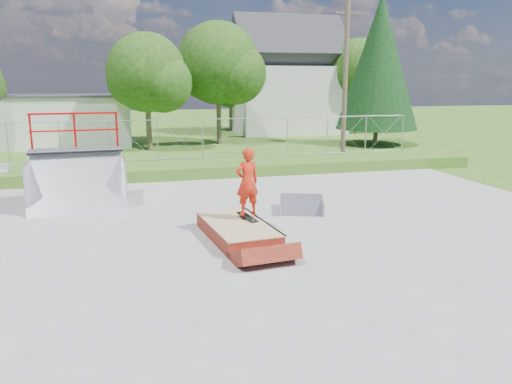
{
  "coord_description": "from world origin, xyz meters",
  "views": [
    {
      "loc": [
        -3.32,
        -11.67,
        3.92
      ],
      "look_at": [
        -0.11,
        0.62,
        1.1
      ],
      "focal_mm": 35.0,
      "sensor_mm": 36.0,
      "label": 1
    }
  ],
  "objects_px": {
    "quarter_pipe": "(76,162)",
    "skater": "(247,185)",
    "flat_bank_ramp": "(302,206)",
    "grind_box": "(237,231)"
  },
  "relations": [
    {
      "from": "quarter_pipe",
      "to": "flat_bank_ramp",
      "type": "bearing_deg",
      "value": -23.54
    },
    {
      "from": "quarter_pipe",
      "to": "skater",
      "type": "distance_m",
      "value": 6.18
    },
    {
      "from": "quarter_pipe",
      "to": "flat_bank_ramp",
      "type": "xyz_separation_m",
      "value": [
        6.65,
        -2.41,
        -1.25
      ]
    },
    {
      "from": "grind_box",
      "to": "skater",
      "type": "xyz_separation_m",
      "value": [
        0.33,
        0.28,
        1.13
      ]
    },
    {
      "from": "grind_box",
      "to": "flat_bank_ramp",
      "type": "bearing_deg",
      "value": 33.99
    },
    {
      "from": "quarter_pipe",
      "to": "skater",
      "type": "xyz_separation_m",
      "value": [
        4.49,
        -4.24,
        -0.11
      ]
    },
    {
      "from": "quarter_pipe",
      "to": "skater",
      "type": "bearing_deg",
      "value": -47.01
    },
    {
      "from": "skater",
      "to": "flat_bank_ramp",
      "type": "bearing_deg",
      "value": -152.81
    },
    {
      "from": "quarter_pipe",
      "to": "grind_box",
      "type": "bearing_deg",
      "value": -51.03
    },
    {
      "from": "grind_box",
      "to": "skater",
      "type": "relative_size",
      "value": 1.74
    }
  ]
}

